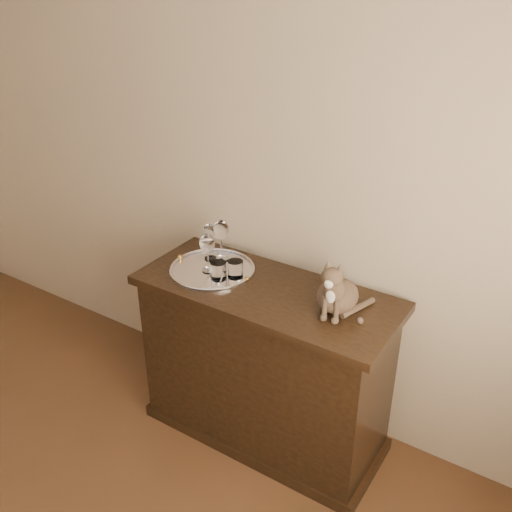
{
  "coord_description": "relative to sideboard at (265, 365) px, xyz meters",
  "views": [
    {
      "loc": [
        1.74,
        0.09,
        2.16
      ],
      "look_at": [
        0.54,
        1.95,
        0.99
      ],
      "focal_mm": 40.0,
      "sensor_mm": 36.0,
      "label": 1
    }
  ],
  "objects": [
    {
      "name": "tray",
      "position": [
        -0.3,
        0.0,
        0.43
      ],
      "size": [
        0.4,
        0.4,
        0.01
      ],
      "primitive_type": "cylinder",
      "color": "white",
      "rests_on": "sideboard"
    },
    {
      "name": "wine_glass_a",
      "position": [
        -0.37,
        0.09,
        0.52
      ],
      "size": [
        0.07,
        0.07,
        0.18
      ],
      "primitive_type": null,
      "color": "silver",
      "rests_on": "tray"
    },
    {
      "name": "tumbler_c",
      "position": [
        -0.17,
        0.0,
        0.47
      ],
      "size": [
        0.07,
        0.07,
        0.08
      ],
      "primitive_type": "cylinder",
      "color": "white",
      "rests_on": "tray"
    },
    {
      "name": "sideboard",
      "position": [
        0.0,
        0.0,
        0.0
      ],
      "size": [
        1.2,
        0.5,
        0.85
      ],
      "primitive_type": null,
      "color": "black",
      "rests_on": "ground"
    },
    {
      "name": "tumbler_a",
      "position": [
        -0.22,
        -0.05,
        0.47
      ],
      "size": [
        0.07,
        0.07,
        0.08
      ],
      "primitive_type": "cylinder",
      "color": "silver",
      "rests_on": "tray"
    },
    {
      "name": "wall_back",
      "position": [
        -0.6,
        0.31,
        0.93
      ],
      "size": [
        4.0,
        0.1,
        2.7
      ],
      "primitive_type": "cube",
      "color": "#C4B093",
      "rests_on": "ground"
    },
    {
      "name": "wine_glass_d",
      "position": [
        -0.31,
        -0.02,
        0.53
      ],
      "size": [
        0.07,
        0.07,
        0.19
      ],
      "primitive_type": null,
      "color": "white",
      "rests_on": "tray"
    },
    {
      "name": "cat",
      "position": [
        0.34,
        0.02,
        0.56
      ],
      "size": [
        0.29,
        0.28,
        0.26
      ],
      "primitive_type": null,
      "rotation": [
        0.0,
        0.0,
        0.13
      ],
      "color": "#4A3C2C",
      "rests_on": "sideboard"
    },
    {
      "name": "wine_glass_b",
      "position": [
        -0.32,
        0.11,
        0.54
      ],
      "size": [
        0.08,
        0.08,
        0.21
      ],
      "primitive_type": null,
      "color": "silver",
      "rests_on": "tray"
    }
  ]
}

